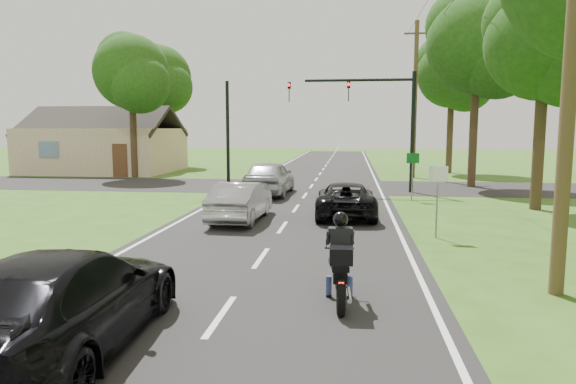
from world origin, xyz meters
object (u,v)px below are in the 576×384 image
at_px(sign_green, 413,165).
at_px(silver_sedan, 241,201).
at_px(traffic_signal, 375,110).
at_px(silver_suv, 269,178).
at_px(dark_car_behind, 63,301).
at_px(motorcycle_rider, 340,268).
at_px(utility_pole_far, 415,99).
at_px(sign_white, 438,184).
at_px(dark_suv, 346,199).
at_px(utility_pole_near, 573,26).

bearing_deg(sign_green, silver_sedan, -137.38).
xyz_separation_m(silver_sedan, sign_green, (6.50, 5.98, 0.90)).
bearing_deg(traffic_signal, silver_suv, -159.39).
bearing_deg(dark_car_behind, traffic_signal, -107.86).
xyz_separation_m(motorcycle_rider, sign_green, (2.88, 14.05, 0.92)).
bearing_deg(motorcycle_rider, utility_pole_far, 77.54).
bearing_deg(dark_car_behind, utility_pole_far, -109.29).
xyz_separation_m(silver_sedan, dark_car_behind, (-0.27, -10.64, 0.07)).
distance_m(silver_suv, utility_pole_far, 13.38).
height_order(sign_white, sign_green, same).
xyz_separation_m(dark_suv, dark_car_behind, (-3.89, -12.07, 0.12)).
bearing_deg(silver_sedan, dark_suv, -156.73).
height_order(silver_sedan, sign_green, sign_green).
distance_m(utility_pole_near, sign_white, 6.26).
bearing_deg(silver_suv, dark_suv, 124.73).
xyz_separation_m(motorcycle_rider, dark_suv, (-0.00, 9.49, -0.04)).
distance_m(silver_sedan, utility_pole_near, 11.36).
bearing_deg(sign_white, dark_car_behind, -127.31).
relative_size(utility_pole_far, sign_white, 4.71).
height_order(silver_sedan, traffic_signal, traffic_signal).
xyz_separation_m(dark_car_behind, sign_white, (6.57, 8.62, 0.83)).
xyz_separation_m(silver_suv, utility_pole_far, (7.93, 9.91, 4.24)).
bearing_deg(dark_suv, sign_white, 126.63).
xyz_separation_m(silver_sedan, utility_pole_near, (7.80, -7.00, 4.39)).
distance_m(dark_suv, utility_pole_far, 16.73).
relative_size(traffic_signal, utility_pole_near, 0.64).
bearing_deg(silver_sedan, sign_white, 164.02).
bearing_deg(silver_suv, sign_green, 171.76).
height_order(motorcycle_rider, traffic_signal, traffic_signal).
relative_size(dark_car_behind, sign_green, 2.44).
bearing_deg(motorcycle_rider, utility_pole_near, 11.30).
xyz_separation_m(traffic_signal, utility_pole_far, (2.86, 8.00, 0.95)).
xyz_separation_m(motorcycle_rider, traffic_signal, (1.32, 17.06, 3.46)).
xyz_separation_m(dark_suv, utility_pole_near, (4.18, -8.42, 4.44)).
bearing_deg(dark_car_behind, motorcycle_rider, -149.48).
relative_size(silver_suv, sign_green, 2.30).
bearing_deg(utility_pole_far, sign_green, -96.73).
bearing_deg(dark_suv, motorcycle_rider, 88.69).
distance_m(silver_suv, sign_green, 6.77).
bearing_deg(dark_suv, silver_sedan, 20.13).
height_order(motorcycle_rider, dark_suv, motorcycle_rider).
bearing_deg(utility_pole_near, silver_sedan, 138.09).
bearing_deg(motorcycle_rider, traffic_signal, 82.59).
xyz_separation_m(dark_suv, silver_sedan, (-3.61, -1.42, 0.05)).
xyz_separation_m(motorcycle_rider, utility_pole_near, (4.18, 1.07, 4.41)).
bearing_deg(traffic_signal, sign_white, -82.95).
distance_m(silver_sedan, dark_car_behind, 10.65).
bearing_deg(utility_pole_near, dark_suv, 116.42).
bearing_deg(motorcycle_rider, silver_suv, 100.91).
relative_size(silver_sedan, sign_green, 1.95).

